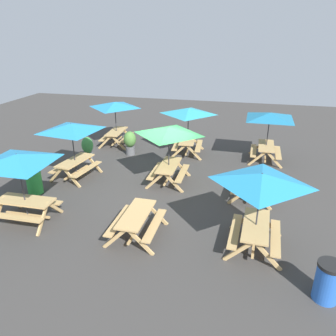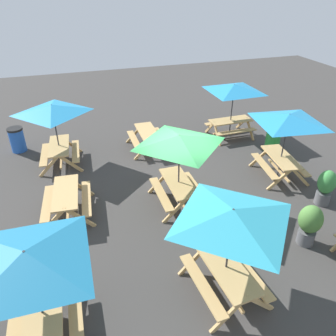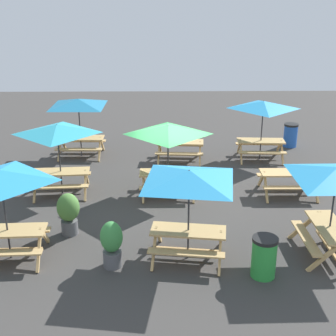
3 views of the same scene
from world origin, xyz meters
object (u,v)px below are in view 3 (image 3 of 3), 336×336
Objects in this scene: potted_plant_0 at (68,212)px; picnic_table_1 at (168,135)px; picnic_table_2 at (189,183)px; picnic_table_7 at (1,183)px; picnic_table_5 at (57,134)px; potted_plant_1 at (112,243)px; picnic_table_6 at (180,146)px; picnic_table_8 at (288,178)px; trash_bin_green at (264,257)px; picnic_table_0 at (336,180)px; picnic_table_4 at (263,109)px; picnic_table_3 at (78,107)px; trash_bin_blue at (290,135)px.

picnic_table_1 is at bearing -135.91° from potted_plant_0.
picnic_table_7 is (4.35, -0.07, 0.00)m from picnic_table_2.
picnic_table_2 is at bearing 129.86° from picnic_table_5.
picnic_table_6 is at bearing -104.18° from potted_plant_1.
picnic_table_6 and picnic_table_8 have the same top height.
picnic_table_2 is 2.39× the size of potted_plant_0.
picnic_table_2 is 2.86× the size of trash_bin_green.
picnic_table_5 reaches higher than picnic_table_8.
picnic_table_4 is (0.26, -7.07, 0.00)m from picnic_table_0.
picnic_table_7 is 2.91m from potted_plant_1.
picnic_table_2 is 5.55m from picnic_table_5.
picnic_table_3 is 8.80m from trash_bin_blue.
potted_plant_1 is at bearing 128.90° from potted_plant_0.
picnic_table_6 is at bearing 19.43° from trash_bin_blue.
picnic_table_2 is at bearing 157.87° from potted_plant_0.
picnic_table_8 is at bearing 96.77° from picnic_table_4.
trash_bin_blue is (-1.33, -8.65, -1.49)m from picnic_table_0.
trash_bin_green is (-2.10, 4.67, -1.49)m from picnic_table_1.
trash_bin_green is at bearing -63.07° from picnic_table_0.
picnic_table_1 and picnic_table_7 have the same top height.
picnic_table_2 is at bearing 176.48° from picnic_table_7.
potted_plant_1 is at bearing 111.10° from picnic_table_5.
potted_plant_0 is at bearing -138.58° from picnic_table_7.
picnic_table_7 is at bearing 78.74° from picnic_table_5.
picnic_table_0 is 3.94m from picnic_table_8.
potted_plant_1 is (1.81, 0.35, -1.36)m from picnic_table_2.
trash_bin_green is (1.79, 0.95, -1.49)m from picnic_table_0.
picnic_table_0 is 6.80m from potted_plant_0.
picnic_table_7 is at bearing 26.19° from picnic_table_8.
picnic_table_0 is 2.52m from trash_bin_green.
picnic_table_3 is 1.56× the size of picnic_table_8.
picnic_table_6 is (3.39, -6.98, -1.43)m from picnic_table_0.
picnic_table_1 is 2.38× the size of trash_bin_green.
picnic_table_1 reaches higher than picnic_table_8.
potted_plant_0 reaches higher than potted_plant_1.
trash_bin_blue is (-1.59, -1.58, -1.49)m from picnic_table_4.
picnic_table_0 reaches higher than potted_plant_0.
picnic_table_5 is 10.00m from trash_bin_blue.
picnic_table_4 is 1.29× the size of picnic_table_8.
potted_plant_0 is (7.90, 7.52, 0.16)m from trash_bin_blue.
picnic_table_4 and picnic_table_5 have the same top height.
trash_bin_green is at bearing 69.74° from picnic_table_8.
trash_bin_green is at bearing 71.98° from trash_bin_blue.
picnic_table_7 reaches higher than potted_plant_0.
picnic_table_3 is 2.43× the size of potted_plant_1.
picnic_table_0 is at bearing 81.28° from trash_bin_blue.
picnic_table_8 is 5.16m from trash_bin_blue.
picnic_table_2 reaches higher than trash_bin_green.
picnic_table_5 and picnic_table_7 have the same top height.
picnic_table_1 is 5.45m from picnic_table_7.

